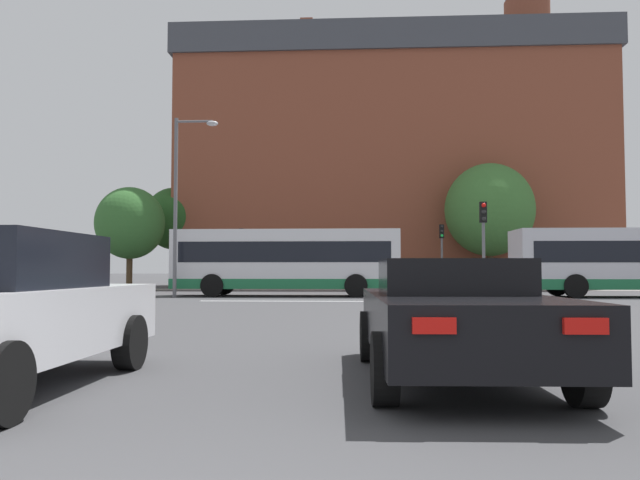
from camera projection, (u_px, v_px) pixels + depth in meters
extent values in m
cube|color=silver|center=(323.00, 301.00, 23.30)|extent=(9.31, 0.30, 0.01)
cube|color=gray|center=(335.00, 290.00, 37.00)|extent=(70.34, 2.50, 0.01)
cube|color=brown|center=(389.00, 179.00, 44.94)|extent=(28.89, 10.22, 15.46)
cube|color=#42444C|center=(388.00, 60.00, 45.36)|extent=(29.46, 10.63, 2.01)
cube|color=brown|center=(232.00, 36.00, 45.56)|extent=(0.90, 0.90, 1.66)
cube|color=brown|center=(307.00, 31.00, 44.69)|extent=(0.90, 0.90, 1.66)
cube|color=brown|center=(390.00, 35.00, 45.31)|extent=(0.90, 0.90, 1.66)
cube|color=brown|center=(471.00, 43.00, 46.97)|extent=(0.90, 0.90, 1.66)
cube|color=brown|center=(549.00, 33.00, 45.02)|extent=(0.90, 0.90, 1.66)
cylinder|color=brown|center=(527.00, 23.00, 44.92)|extent=(3.19, 3.19, 3.07)
cylinder|color=black|center=(130.00, 342.00, 7.32)|extent=(0.22, 0.64, 0.64)
cylinder|color=black|center=(1.00, 383.00, 4.67)|extent=(0.22, 0.64, 0.64)
cube|color=black|center=(455.00, 322.00, 6.66)|extent=(1.89, 4.28, 0.59)
cube|color=black|center=(452.00, 276.00, 6.79)|extent=(1.56, 1.31, 0.38)
cylinder|color=black|center=(369.00, 336.00, 7.98)|extent=(0.24, 0.65, 0.64)
cylinder|color=black|center=(502.00, 337.00, 7.94)|extent=(0.24, 0.65, 0.64)
cylinder|color=black|center=(385.00, 369.00, 5.36)|extent=(0.24, 0.65, 0.64)
cylinder|color=black|center=(584.00, 369.00, 5.32)|extent=(0.24, 0.65, 0.64)
cube|color=red|center=(434.00, 326.00, 4.56)|extent=(0.32, 0.06, 0.12)
cube|color=red|center=(585.00, 326.00, 4.52)|extent=(0.32, 0.06, 0.12)
cube|color=silver|center=(287.00, 259.00, 28.15)|extent=(10.06, 2.55, 2.61)
cube|color=#1E7042|center=(287.00, 283.00, 28.10)|extent=(10.08, 2.57, 0.44)
cube|color=black|center=(287.00, 253.00, 28.17)|extent=(9.26, 2.58, 0.90)
cylinder|color=black|center=(356.00, 284.00, 29.14)|extent=(1.00, 0.28, 1.00)
cylinder|color=black|center=(356.00, 286.00, 26.70)|extent=(1.00, 0.28, 1.00)
cylinder|color=black|center=(224.00, 284.00, 29.49)|extent=(1.00, 0.28, 1.00)
cylinder|color=black|center=(212.00, 285.00, 27.06)|extent=(1.00, 0.28, 1.00)
cylinder|color=black|center=(557.00, 285.00, 28.33)|extent=(1.00, 0.28, 1.00)
cylinder|color=black|center=(575.00, 286.00, 25.93)|extent=(1.00, 0.28, 1.00)
cylinder|color=slate|center=(442.00, 264.00, 36.14)|extent=(0.12, 0.12, 3.02)
cube|color=black|center=(442.00, 231.00, 36.23)|extent=(0.26, 0.20, 0.80)
sphere|color=black|center=(442.00, 227.00, 36.11)|extent=(0.17, 0.17, 0.17)
sphere|color=black|center=(442.00, 231.00, 36.10)|extent=(0.17, 0.17, 0.17)
sphere|color=#1ED14C|center=(442.00, 236.00, 36.09)|extent=(0.17, 0.17, 0.17)
cylinder|color=slate|center=(484.00, 262.00, 23.68)|extent=(0.12, 0.12, 2.98)
cube|color=black|center=(483.00, 212.00, 23.77)|extent=(0.26, 0.20, 0.80)
sphere|color=red|center=(484.00, 205.00, 23.65)|extent=(0.17, 0.17, 0.17)
sphere|color=black|center=(484.00, 212.00, 23.64)|extent=(0.17, 0.17, 0.17)
sphere|color=black|center=(484.00, 219.00, 23.63)|extent=(0.17, 0.17, 0.17)
cylinder|color=slate|center=(241.00, 266.00, 37.10)|extent=(0.12, 0.12, 2.85)
cube|color=black|center=(241.00, 235.00, 37.19)|extent=(0.26, 0.20, 0.80)
sphere|color=red|center=(241.00, 231.00, 37.07)|extent=(0.17, 0.17, 0.17)
sphere|color=black|center=(241.00, 235.00, 37.06)|extent=(0.17, 0.17, 0.17)
sphere|color=black|center=(241.00, 239.00, 37.05)|extent=(0.17, 0.17, 0.17)
cylinder|color=slate|center=(175.00, 207.00, 26.71)|extent=(0.16, 0.16, 7.72)
cylinder|color=slate|center=(194.00, 121.00, 26.84)|extent=(1.57, 0.10, 0.10)
ellipsoid|color=#B2B2B7|center=(212.00, 123.00, 26.79)|extent=(0.50, 0.36, 0.22)
cylinder|color=brown|center=(517.00, 282.00, 37.17)|extent=(0.13, 0.13, 0.85)
cylinder|color=brown|center=(515.00, 283.00, 37.04)|extent=(0.13, 0.13, 0.85)
cube|color=#B21E23|center=(516.00, 270.00, 37.15)|extent=(0.41, 0.45, 0.68)
sphere|color=tan|center=(516.00, 262.00, 37.17)|extent=(0.26, 0.26, 0.26)
cylinder|color=black|center=(494.00, 283.00, 36.11)|extent=(0.13, 0.13, 0.87)
cylinder|color=black|center=(491.00, 283.00, 36.17)|extent=(0.13, 0.13, 0.87)
cube|color=#B21E23|center=(492.00, 269.00, 36.18)|extent=(0.45, 0.32, 0.69)
sphere|color=tan|center=(492.00, 261.00, 36.20)|extent=(0.26, 0.26, 0.26)
cylinder|color=#4C3823|center=(129.00, 271.00, 37.29)|extent=(0.36, 0.36, 2.25)
ellipsoid|color=#33662D|center=(130.00, 223.00, 37.43)|extent=(4.12, 4.12, 4.32)
cylinder|color=#4C3823|center=(174.00, 266.00, 41.92)|extent=(0.36, 0.36, 2.95)
ellipsoid|color=#234C1E|center=(174.00, 219.00, 42.07)|extent=(3.99, 3.99, 4.19)
cylinder|color=#4C3823|center=(490.00, 268.00, 37.44)|extent=(0.36, 0.36, 2.54)
ellipsoid|color=#3D7033|center=(489.00, 210.00, 37.61)|extent=(5.34, 5.34, 5.61)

